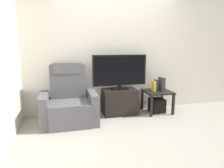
{
  "coord_description": "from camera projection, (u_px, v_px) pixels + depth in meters",
  "views": [
    {
      "loc": [
        -1.1,
        -2.98,
        1.41
      ],
      "look_at": [
        -0.23,
        0.5,
        0.7
      ],
      "focal_mm": 32.53,
      "sensor_mm": 36.0,
      "label": 1
    }
  ],
  "objects": [
    {
      "name": "ground_plane",
      "position": [
        133.0,
        130.0,
        3.37
      ],
      "size": [
        6.4,
        6.4,
        0.0
      ],
      "primitive_type": "plane",
      "color": "#9E998E"
    },
    {
      "name": "television",
      "position": [
        120.0,
        71.0,
        4.03
      ],
      "size": [
        1.09,
        0.2,
        0.69
      ],
      "color": "black",
      "rests_on": "tv_stand"
    },
    {
      "name": "subwoofer_box",
      "position": [
        157.0,
        105.0,
        4.26
      ],
      "size": [
        0.29,
        0.29,
        0.29
      ],
      "primitive_type": "cube",
      "color": "black",
      "rests_on": "ground"
    },
    {
      "name": "wall_side",
      "position": [
        0.0,
        52.0,
        2.68
      ],
      "size": [
        0.06,
        4.48,
        2.6
      ],
      "primitive_type": "cube",
      "color": "beige",
      "rests_on": "ground"
    },
    {
      "name": "book_middle",
      "position": [
        156.0,
        85.0,
        4.15
      ],
      "size": [
        0.05,
        0.11,
        0.24
      ],
      "primitive_type": "cube",
      "color": "#262626",
      "rests_on": "side_table"
    },
    {
      "name": "wall_back",
      "position": [
        115.0,
        49.0,
        4.2
      ],
      "size": [
        6.4,
        0.06,
        2.6
      ],
      "primitive_type": "cube",
      "color": "beige",
      "rests_on": "ground"
    },
    {
      "name": "recliner_armchair",
      "position": [
        69.0,
        102.0,
        3.66
      ],
      "size": [
        0.98,
        0.78,
        1.08
      ],
      "rotation": [
        0.0,
        0.0,
        0.02
      ],
      "color": "#515156",
      "rests_on": "ground"
    },
    {
      "name": "book_leftmost",
      "position": [
        154.0,
        86.0,
        4.14
      ],
      "size": [
        0.04,
        0.13,
        0.21
      ],
      "primitive_type": "cube",
      "color": "gold",
      "rests_on": "side_table"
    },
    {
      "name": "tv_stand",
      "position": [
        120.0,
        101.0,
        4.14
      ],
      "size": [
        0.69,
        0.44,
        0.51
      ],
      "color": "black",
      "rests_on": "ground"
    },
    {
      "name": "game_console",
      "position": [
        162.0,
        84.0,
        4.21
      ],
      "size": [
        0.07,
        0.2,
        0.28
      ],
      "primitive_type": "cube",
      "color": "#333338",
      "rests_on": "side_table"
    },
    {
      "name": "side_table",
      "position": [
        157.0,
        94.0,
        4.22
      ],
      "size": [
        0.54,
        0.54,
        0.46
      ],
      "color": "black",
      "rests_on": "ground"
    }
  ]
}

